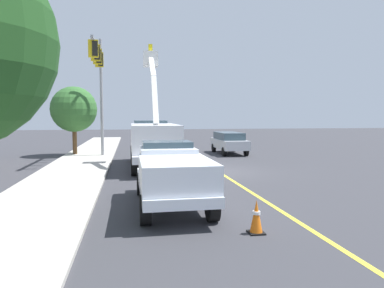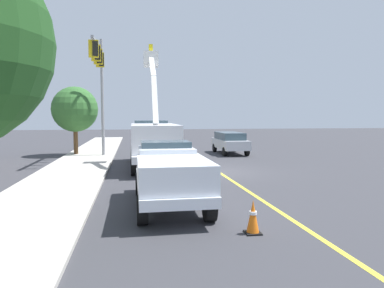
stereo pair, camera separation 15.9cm
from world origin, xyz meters
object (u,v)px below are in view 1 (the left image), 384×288
at_px(traffic_cone_mid_rear, 179,152).
at_px(traffic_signal_mast, 99,72).
at_px(traffic_cone_mid_front, 202,169).
at_px(traffic_cone_leading, 256,217).
at_px(passing_minivan, 229,141).
at_px(utility_bucket_truck, 153,139).
at_px(service_pickup_truck, 172,173).

relative_size(traffic_cone_mid_rear, traffic_signal_mast, 0.10).
height_order(traffic_cone_mid_front, traffic_cone_mid_rear, same).
distance_m(traffic_cone_mid_rear, traffic_signal_mast, 7.70).
bearing_deg(traffic_cone_mid_front, traffic_cone_leading, 178.92).
xyz_separation_m(passing_minivan, traffic_cone_mid_front, (-10.29, 4.09, -0.56)).
relative_size(utility_bucket_truck, passing_minivan, 1.71).
bearing_deg(utility_bucket_truck, traffic_cone_mid_front, -151.93).
distance_m(utility_bucket_truck, traffic_cone_leading, 12.46).
relative_size(service_pickup_truck, traffic_cone_mid_rear, 6.77).
distance_m(service_pickup_truck, traffic_cone_mid_front, 5.58).
height_order(traffic_cone_mid_rear, traffic_signal_mast, traffic_signal_mast).
bearing_deg(traffic_cone_leading, utility_bucket_truck, 9.45).
height_order(utility_bucket_truck, traffic_cone_mid_front, utility_bucket_truck).
distance_m(passing_minivan, traffic_cone_mid_front, 11.09).
bearing_deg(traffic_cone_mid_front, traffic_signal_mast, 35.46).
distance_m(traffic_cone_leading, traffic_cone_mid_front, 8.13).
height_order(service_pickup_truck, traffic_cone_mid_front, service_pickup_truck).
bearing_deg(service_pickup_truck, utility_bucket_truck, 1.06).
bearing_deg(traffic_cone_mid_rear, traffic_signal_mast, 92.54).
bearing_deg(service_pickup_truck, traffic_cone_mid_rear, -8.06).
distance_m(service_pickup_truck, traffic_cone_leading, 3.58).
xyz_separation_m(service_pickup_truck, traffic_cone_mid_rear, (13.19, -1.87, -0.71)).
bearing_deg(traffic_cone_leading, traffic_cone_mid_rear, -0.01).
distance_m(traffic_cone_leading, traffic_cone_mid_rear, 16.16).
xyz_separation_m(traffic_cone_leading, traffic_cone_mid_front, (8.13, -0.15, -0.02)).
bearing_deg(traffic_cone_mid_rear, traffic_cone_mid_front, -178.93).
bearing_deg(utility_bucket_truck, service_pickup_truck, -178.94).
bearing_deg(traffic_cone_mid_rear, service_pickup_truck, 171.94).
bearing_deg(traffic_cone_mid_rear, passing_minivan, -62.03).
distance_m(utility_bucket_truck, traffic_signal_mast, 6.57).
distance_m(utility_bucket_truck, traffic_cone_mid_front, 4.81).
distance_m(utility_bucket_truck, traffic_cone_mid_rear, 4.59).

